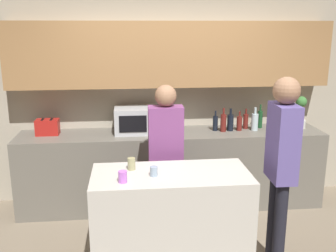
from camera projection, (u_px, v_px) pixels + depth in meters
The scene contains 18 objects.
back_wall at pixel (169, 77), 4.76m from camera, with size 6.40×0.40×2.70m.
back_counter at pixel (172, 169), 4.76m from camera, with size 3.60×0.62×0.92m.
kitchen_island at pixel (171, 223), 3.46m from camera, with size 1.35×0.63×0.93m.
microwave at pixel (137, 120), 4.62m from camera, with size 0.52×0.39×0.30m.
toaster at pixel (48, 127), 4.54m from camera, with size 0.26×0.16×0.18m.
potted_plant at pixel (301, 112), 4.81m from camera, with size 0.14×0.14×0.40m.
bottle_0 at pixel (215, 123), 4.71m from camera, with size 0.06×0.06×0.25m.
bottle_1 at pixel (223, 123), 4.67m from camera, with size 0.07×0.07×0.29m.
bottle_2 at pixel (230, 122), 4.71m from camera, with size 0.08×0.08×0.27m.
bottle_3 at pixel (239, 123), 4.72m from camera, with size 0.07×0.07×0.24m.
bottle_4 at pixel (246, 121), 4.80m from camera, with size 0.06×0.06×0.25m.
bottle_5 at pixel (255, 122), 4.72m from camera, with size 0.08×0.08×0.28m.
bottle_6 at pixel (260, 119), 4.84m from camera, with size 0.06×0.06×0.29m.
cup_0 at pixel (123, 177), 3.13m from camera, with size 0.07×0.07×0.09m.
cup_1 at pixel (154, 171), 3.27m from camera, with size 0.06×0.06×0.08m.
cup_2 at pixel (131, 164), 3.41m from camera, with size 0.07×0.07×0.11m.
person_left at pixel (282, 157), 3.38m from camera, with size 0.23×0.35×1.74m.
person_center at pixel (166, 150), 3.89m from camera, with size 0.34×0.21×1.60m.
Camera 1 is at (-0.51, -3.06, 2.15)m, focal length 42.00 mm.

